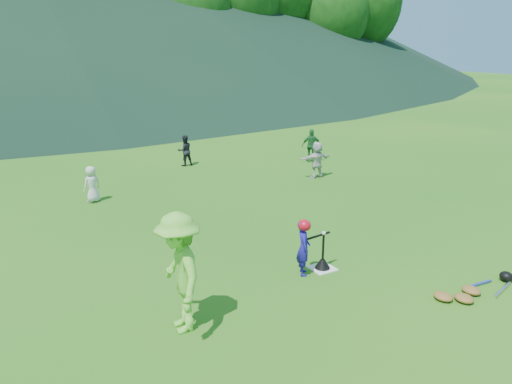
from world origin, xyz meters
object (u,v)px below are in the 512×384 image
adult_coach (179,273)px  batting_tee (323,263)px  home_plate (322,268)px  equipment_pile (472,290)px  fielder_c (312,146)px  batter_child (304,248)px  fielder_b (185,151)px  fielder_a (92,184)px  fielder_d (317,160)px

adult_coach → batting_tee: bearing=108.2°
home_plate → equipment_pile: equipment_pile is taller
batting_tee → fielder_c: bearing=54.6°
batter_child → fielder_b: fielder_b is taller
home_plate → equipment_pile: (1.61, -2.12, 0.06)m
home_plate → equipment_pile: bearing=-52.7°
fielder_a → fielder_c: 8.01m
fielder_b → equipment_pile: bearing=95.6°
fielder_b → batting_tee: fielder_b is taller
batter_child → equipment_pile: batter_child is taller
home_plate → batter_child: bearing=177.5°
fielder_c → fielder_d: size_ratio=1.02×
adult_coach → equipment_pile: bearing=79.9°
equipment_pile → batting_tee: bearing=127.3°
fielder_c → batting_tee: 9.00m
batting_tee → adult_coach: bearing=-170.0°
adult_coach → fielder_d: 9.36m
home_plate → equipment_pile: 2.66m
home_plate → batting_tee: 0.12m
home_plate → fielder_c: bearing=54.6°
fielder_c → fielder_d: fielder_c is taller
batter_child → adult_coach: 2.77m
fielder_b → fielder_d: 4.73m
fielder_a → equipment_pile: fielder_a is taller
fielder_b → fielder_d: (2.99, -3.67, 0.05)m
adult_coach → batting_tee: (3.13, 0.55, -0.80)m
fielder_a → fielder_d: bearing=151.2°
fielder_d → equipment_pile: 7.98m
batter_child → fielder_b: size_ratio=0.97×
batter_child → home_plate: bearing=-64.7°
fielder_c → fielder_d: (-1.18, -1.86, -0.01)m
adult_coach → fielder_c: 11.48m
fielder_a → equipment_pile: (4.38, -8.67, -0.43)m
home_plate → batter_child: (-0.45, 0.02, 0.52)m
home_plate → fielder_d: bearing=53.6°
fielder_b → fielder_d: size_ratio=0.92×
fielder_b → equipment_pile: 11.28m
fielder_d → batter_child: bearing=53.4°
fielder_b → fielder_d: bearing=131.9°
adult_coach → fielder_c: adult_coach is taller
fielder_c → batting_tee: size_ratio=1.76×
fielder_a → fielder_d: 6.88m
home_plate → batting_tee: batting_tee is taller
fielder_c → adult_coach: bearing=73.1°
fielder_a → batting_tee: 7.12m
fielder_a → adult_coach: bearing=67.3°
batter_child → adult_coach: (-2.68, -0.57, 0.40)m
fielder_d → adult_coach: bearing=42.9°
adult_coach → equipment_pile: adult_coach is taller
home_plate → fielder_a: size_ratio=0.45×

